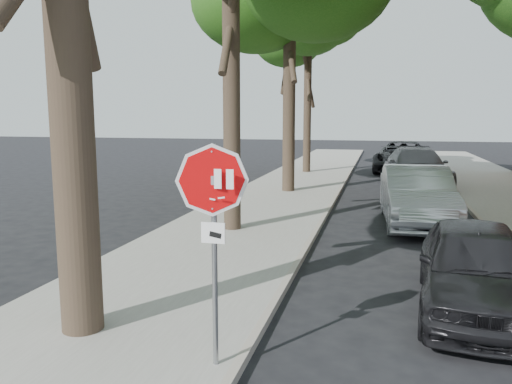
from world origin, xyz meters
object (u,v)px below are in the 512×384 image
(tree_far, at_px, (308,34))
(car_c, at_px, (416,168))
(car_a, at_px, (475,267))
(stop_sign, at_px, (213,213))
(car_d, at_px, (403,157))
(car_b, at_px, (417,196))

(tree_far, distance_m, car_c, 9.24)
(car_a, bearing_deg, stop_sign, -134.48)
(tree_far, distance_m, car_a, 20.12)
(car_a, distance_m, car_d, 20.44)
(car_b, xyz_separation_m, car_c, (0.48, 7.86, 0.02))
(car_a, xyz_separation_m, car_b, (-0.48, 6.36, 0.12))
(stop_sign, xyz_separation_m, car_d, (2.98, 23.29, -1.11))
(car_d, bearing_deg, car_b, -85.02)
(car_a, bearing_deg, car_b, 98.93)
(car_a, height_order, car_b, car_b)
(stop_sign, distance_m, car_c, 17.43)
(tree_far, bearing_deg, stop_sign, -84.54)
(car_c, bearing_deg, car_d, 87.64)
(tree_far, bearing_deg, car_b, -67.87)
(stop_sign, xyz_separation_m, tree_far, (-2.02, 21.14, 5.26))
(stop_sign, height_order, car_d, stop_sign)
(tree_far, height_order, car_c, tree_far)
(car_a, bearing_deg, car_c, 94.65)
(car_b, bearing_deg, car_c, 83.21)
(tree_far, xyz_separation_m, car_b, (4.85, -11.92, -6.39))
(car_b, bearing_deg, car_a, -89.04)
(tree_far, relative_size, car_b, 1.88)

